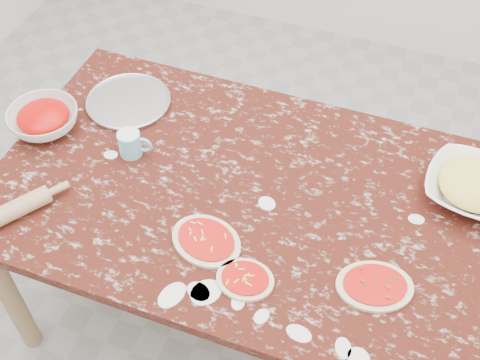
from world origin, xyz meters
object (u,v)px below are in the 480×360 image
object	(u,v)px
worktable	(240,206)
pizza_tray	(129,102)
sauce_bowl	(44,120)
rolling_pin	(5,214)
cheese_bowl	(473,189)
flour_mug	(131,143)

from	to	relation	value
worktable	pizza_tray	distance (m)	0.59
pizza_tray	sauce_bowl	bearing A→B (deg)	-134.64
pizza_tray	worktable	bearing A→B (deg)	-25.28
sauce_bowl	rolling_pin	distance (m)	0.41
cheese_bowl	worktable	bearing A→B (deg)	-161.40
worktable	pizza_tray	world-z (taller)	pizza_tray
worktable	rolling_pin	size ratio (longest dim) A/B	5.54
pizza_tray	cheese_bowl	world-z (taller)	cheese_bowl
flour_mug	rolling_pin	bearing A→B (deg)	-120.42
worktable	sauce_bowl	distance (m)	0.75
worktable	sauce_bowl	world-z (taller)	sauce_bowl
cheese_bowl	sauce_bowl	bearing A→B (deg)	-172.08
pizza_tray	flour_mug	distance (m)	0.26
pizza_tray	cheese_bowl	distance (m)	1.22
sauce_bowl	cheese_bowl	xyz separation A→B (m)	(1.43, 0.20, -0.00)
sauce_bowl	cheese_bowl	distance (m)	1.45
worktable	sauce_bowl	xyz separation A→B (m)	(-0.74, 0.03, 0.12)
worktable	flour_mug	bearing A→B (deg)	175.98
sauce_bowl	pizza_tray	bearing A→B (deg)	45.36
worktable	flour_mug	distance (m)	0.42
pizza_tray	cheese_bowl	size ratio (longest dim) A/B	1.02
worktable	rolling_pin	bearing A→B (deg)	-149.95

